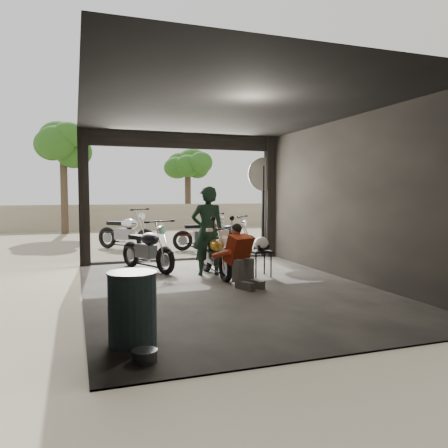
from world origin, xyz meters
TOP-DOWN VIEW (x-y plane):
  - ground at (0.00, 0.00)m, footprint 80.00×80.00m
  - garage at (0.00, 0.55)m, footprint 7.00×7.13m
  - boundary_wall at (0.00, 14.00)m, footprint 18.00×0.30m
  - tree_left at (-3.00, 12.50)m, footprint 2.20×2.20m
  - tree_right at (2.80, 14.00)m, footprint 2.20×2.20m
  - main_bike at (0.12, 1.13)m, footprint 0.70×1.61m
  - left_bike at (-1.09, 2.30)m, footprint 1.35×1.83m
  - outside_bike_a at (-1.13, 6.14)m, footprint 1.86×1.89m
  - outside_bike_b at (1.12, 5.33)m, footprint 1.74×0.82m
  - outside_bike_c at (1.44, 4.21)m, footprint 1.66×1.59m
  - rider at (0.01, 1.30)m, footprint 0.72×0.51m
  - mechanic at (0.27, -0.06)m, footprint 0.82×0.93m
  - stool at (0.99, 0.81)m, footprint 0.40×0.40m
  - helmet at (1.00, 0.80)m, footprint 0.33×0.34m
  - oil_drum at (-2.00, -2.46)m, footprint 0.67×0.67m
  - sign_post at (2.18, 3.36)m, footprint 0.89×0.08m

SIDE VIEW (x-z plane):
  - ground at x=0.00m, z-range 0.00..0.00m
  - oil_drum at x=-2.00m, z-range 0.00..0.83m
  - stool at x=0.99m, z-range 0.20..0.75m
  - main_bike at x=0.12m, z-range 0.00..1.06m
  - outside_bike_c at x=1.44m, z-range 0.00..1.10m
  - mechanic at x=0.27m, z-range 0.00..1.13m
  - outside_bike_b at x=1.12m, z-range 0.00..1.15m
  - left_bike at x=-1.09m, z-range 0.00..1.15m
  - boundary_wall at x=0.00m, z-range 0.00..1.20m
  - outside_bike_a at x=-1.13m, z-range 0.00..1.27m
  - helmet at x=1.00m, z-range 0.55..0.84m
  - rider at x=0.01m, z-range 0.00..1.86m
  - garage at x=0.00m, z-range -0.32..2.88m
  - sign_post at x=2.18m, z-range 0.49..3.16m
  - tree_right at x=2.80m, z-range 1.06..6.06m
  - tree_left at x=-3.00m, z-range 1.19..6.79m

